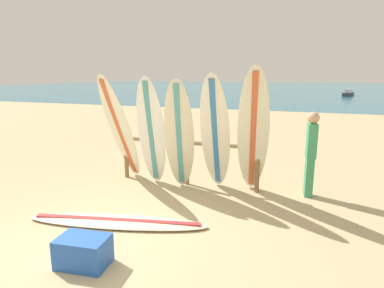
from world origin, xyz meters
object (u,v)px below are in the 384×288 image
at_px(surfboard_leaning_left, 151,132).
at_px(surfboard_leaning_center_right, 253,133).
at_px(beachgoer_standing, 311,151).
at_px(surfboard_leaning_center_left, 179,136).
at_px(surfboard_leaning_far_left, 120,129).
at_px(small_boat_offshore, 348,94).
at_px(surfboard_leaning_center, 215,135).
at_px(surfboard_lying_on_sand, 117,221).
at_px(cooler_box, 83,251).
at_px(surfboard_rack, 187,153).

height_order(surfboard_leaning_left, surfboard_leaning_center_right, surfboard_leaning_center_right).
bearing_deg(beachgoer_standing, surfboard_leaning_center_right, -159.08).
bearing_deg(surfboard_leaning_center_left, surfboard_leaning_far_left, 178.06).
distance_m(surfboard_leaning_left, surfboard_leaning_center_left, 0.65).
distance_m(beachgoer_standing, small_boat_offshore, 33.58).
xyz_separation_m(surfboard_leaning_center, beachgoer_standing, (1.71, 0.43, -0.27)).
bearing_deg(surfboard_lying_on_sand, small_boat_offshore, 79.38).
bearing_deg(surfboard_lying_on_sand, surfboard_leaning_center_right, 46.73).
distance_m(surfboard_leaning_center_right, cooler_box, 3.48).
xyz_separation_m(surfboard_rack, surfboard_leaning_center, (0.68, -0.30, 0.47)).
relative_size(surfboard_leaning_far_left, beachgoer_standing, 1.43).
bearing_deg(surfboard_rack, surfboard_leaning_center_right, -10.47).
bearing_deg(surfboard_leaning_center_left, surfboard_rack, 86.48).
height_order(surfboard_leaning_center_left, surfboard_lying_on_sand, surfboard_leaning_center_left).
relative_size(surfboard_leaning_left, cooler_box, 3.74).
bearing_deg(small_boat_offshore, surfboard_lying_on_sand, -100.62).
distance_m(surfboard_rack, surfboard_leaning_center, 0.88).
xyz_separation_m(surfboard_leaning_far_left, surfboard_leaning_left, (0.70, 0.04, -0.02)).
bearing_deg(surfboard_rack, surfboard_leaning_center, -23.67).
bearing_deg(surfboard_leaning_center, cooler_box, -105.42).
relative_size(surfboard_lying_on_sand, cooler_box, 4.80).
relative_size(surfboard_leaning_far_left, surfboard_leaning_center, 0.99).
bearing_deg(cooler_box, surfboard_leaning_center, 68.01).
distance_m(surfboard_leaning_center_right, surfboard_lying_on_sand, 2.81).
relative_size(surfboard_leaning_left, beachgoer_standing, 1.40).
bearing_deg(surfboard_lying_on_sand, surfboard_leaning_far_left, 119.07).
relative_size(surfboard_leaning_left, surfboard_leaning_center_left, 1.02).
bearing_deg(beachgoer_standing, surfboard_lying_on_sand, -140.89).
bearing_deg(surfboard_leaning_left, surfboard_lying_on_sand, -80.77).
bearing_deg(surfboard_leaning_far_left, beachgoer_standing, 6.95).
xyz_separation_m(surfboard_leaning_left, surfboard_leaning_center, (1.35, -0.01, 0.03)).
height_order(surfboard_leaning_center_right, cooler_box, surfboard_leaning_center_right).
xyz_separation_m(small_boat_offshore, cooler_box, (-6.43, -36.69, -0.08)).
relative_size(surfboard_lying_on_sand, small_boat_offshore, 0.93).
xyz_separation_m(surfboard_rack, surfboard_leaning_left, (-0.67, -0.28, 0.44)).
bearing_deg(small_boat_offshore, surfboard_leaning_center, -99.46).
xyz_separation_m(surfboard_leaning_center, surfboard_lying_on_sand, (-1.05, -1.82, -1.12)).
height_order(surfboard_rack, cooler_box, surfboard_rack).
height_order(surfboard_leaning_left, surfboard_leaning_center_left, surfboard_leaning_left).
bearing_deg(surfboard_leaning_center_left, surfboard_leaning_center, 6.00).
xyz_separation_m(surfboard_lying_on_sand, beachgoer_standing, (2.76, 2.25, 0.85)).
bearing_deg(cooler_box, surfboard_lying_on_sand, 95.99).
relative_size(beachgoer_standing, cooler_box, 2.67).
bearing_deg(cooler_box, surfboard_leaning_center_right, 56.45).
bearing_deg(surfboard_leaning_center, small_boat_offshore, 80.54).
distance_m(beachgoer_standing, cooler_box, 4.25).
bearing_deg(surfboard_leaning_far_left, surfboard_lying_on_sand, -60.93).
bearing_deg(small_boat_offshore, surfboard_leaning_far_left, -102.78).
xyz_separation_m(surfboard_leaning_center_right, surfboard_lying_on_sand, (-1.75, -1.86, -1.18)).
distance_m(surfboard_leaning_far_left, surfboard_lying_on_sand, 2.33).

